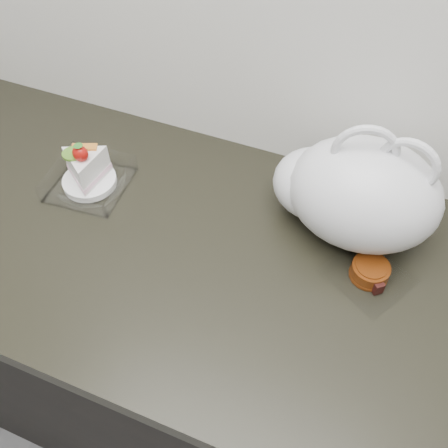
% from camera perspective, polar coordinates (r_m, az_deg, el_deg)
% --- Properties ---
extents(counter, '(2.04, 0.64, 0.90)m').
position_cam_1_polar(counter, '(1.33, 0.68, -15.42)').
color(counter, black).
rests_on(counter, ground).
extents(cake_tray, '(0.16, 0.16, 0.12)m').
position_cam_1_polar(cake_tray, '(1.08, -15.32, 5.50)').
color(cake_tray, white).
rests_on(cake_tray, counter).
extents(mooncake_wrap, '(0.18, 0.18, 0.03)m').
position_cam_1_polar(mooncake_wrap, '(0.94, 16.32, -5.33)').
color(mooncake_wrap, white).
rests_on(mooncake_wrap, counter).
extents(plastic_bag, '(0.32, 0.23, 0.26)m').
position_cam_1_polar(plastic_bag, '(0.94, 14.61, 3.62)').
color(plastic_bag, silver).
rests_on(plastic_bag, counter).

